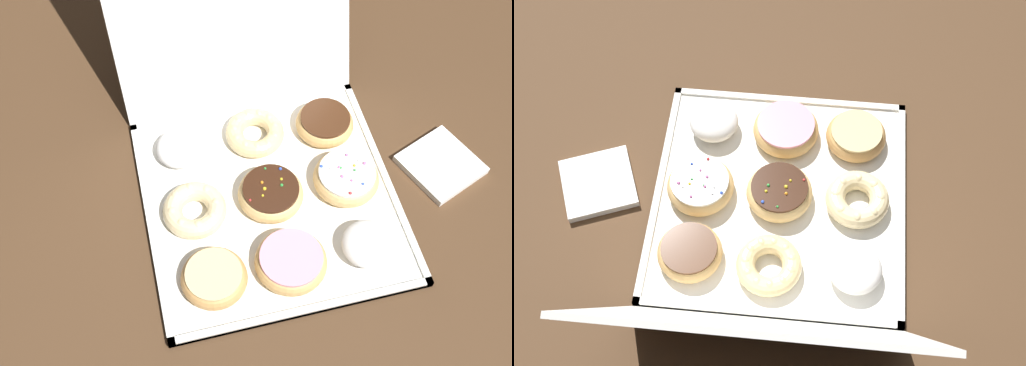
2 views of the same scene
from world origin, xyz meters
TOP-DOWN VIEW (x-y plane):
  - ground_plane at (0.00, 0.00)m, footprint 3.00×3.00m
  - donut_box at (0.00, 0.00)m, footprint 0.44×0.44m
  - box_lid_open at (0.00, 0.30)m, footprint 0.44×0.16m
  - glazed_ring_donut_0 at (-0.13, -0.13)m, footprint 0.11×0.11m
  - pink_frosted_donut_1 at (-0.00, -0.13)m, footprint 0.12×0.12m
  - powdered_filled_donut_2 at (0.13, -0.13)m, footprint 0.09×0.09m
  - cruller_donut_3 at (-0.13, 0.00)m, footprint 0.11×0.11m
  - sprinkle_donut_4 at (0.00, 0.00)m, footprint 0.12×0.12m
  - sprinkle_donut_5 at (0.14, -0.00)m, footprint 0.12×0.12m
  - powdered_filled_donut_6 at (-0.14, 0.13)m, footprint 0.09×0.09m
  - cruller_donut_7 at (0.01, 0.14)m, footprint 0.11×0.11m
  - chocolate_frosted_donut_8 at (0.14, 0.13)m, footprint 0.11×0.11m
  - napkin_stack at (0.32, -0.00)m, footprint 0.16×0.16m

SIDE VIEW (x-z plane):
  - ground_plane at x=0.00m, z-range 0.00..0.00m
  - donut_box at x=0.00m, z-range 0.00..0.01m
  - napkin_stack at x=0.32m, z-range 0.00..0.01m
  - cruller_donut_7 at x=0.01m, z-range 0.01..0.04m
  - cruller_donut_3 at x=-0.13m, z-range 0.01..0.05m
  - glazed_ring_donut_0 at x=-0.13m, z-range 0.01..0.05m
  - chocolate_frosted_donut_8 at x=0.14m, z-range 0.01..0.05m
  - pink_frosted_donut_1 at x=0.00m, z-range 0.01..0.05m
  - sprinkle_donut_5 at x=0.14m, z-range 0.01..0.05m
  - sprinkle_donut_4 at x=0.00m, z-range 0.01..0.05m
  - powdered_filled_donut_6 at x=-0.14m, z-range 0.01..0.05m
  - powdered_filled_donut_2 at x=0.13m, z-range 0.01..0.06m
  - box_lid_open at x=0.00m, z-range 0.00..0.40m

